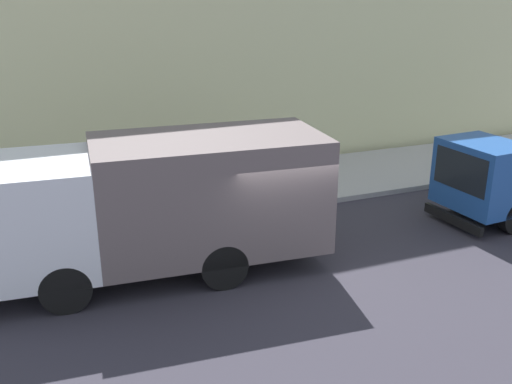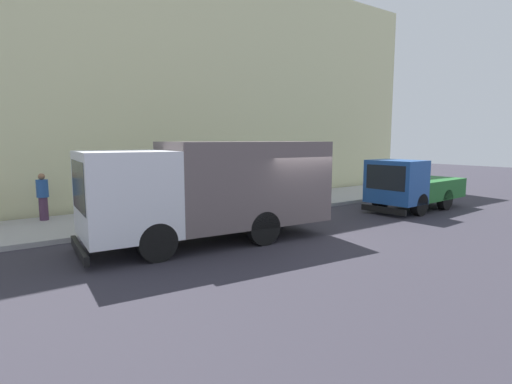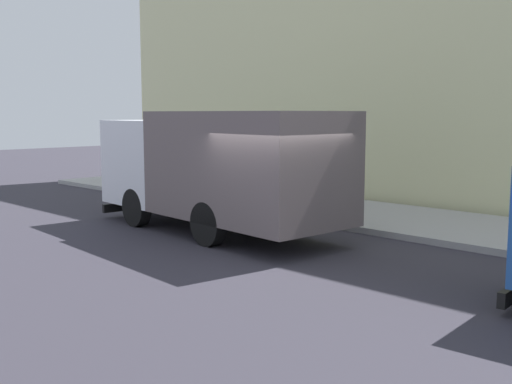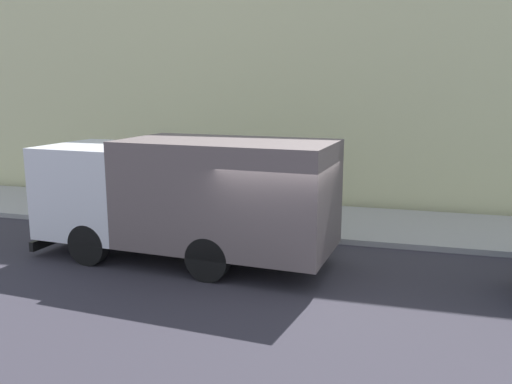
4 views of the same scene
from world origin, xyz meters
name	(u,v)px [view 3 (image 3 of 4)]	position (x,y,z in m)	size (l,w,h in m)	color
ground	(273,253)	(0.00, 0.00, 0.00)	(80.00, 80.00, 0.00)	#312E38
sidewalk	(400,220)	(5.02, 0.00, 0.08)	(4.03, 30.00, 0.16)	#A7A5A5
building_facade	(453,19)	(7.53, 0.00, 5.58)	(0.50, 30.00, 11.16)	beige
large_utility_truck	(218,165)	(0.70, 2.51, 1.66)	(3.06, 7.43, 2.96)	white
pedestrian_walking	(266,167)	(6.34, 6.22, 1.03)	(0.40, 0.40, 1.68)	#4B2E48
pedestrian_standing	(234,165)	(6.23, 7.77, 1.02)	(0.38, 0.38, 1.62)	brown
street_sign_post	(289,161)	(3.49, 2.64, 1.60)	(0.44, 0.08, 2.44)	#4C5156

